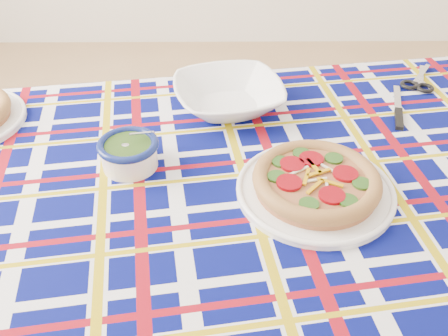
{
  "coord_description": "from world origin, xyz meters",
  "views": [
    {
      "loc": [
        0.02,
        -1.36,
        1.45
      ],
      "look_at": [
        0.02,
        -0.52,
        0.8
      ],
      "focal_mm": 40.0,
      "sensor_mm": 36.0,
      "label": 1
    }
  ],
  "objects_px": {
    "dining_table": "(213,220)",
    "serving_bowl": "(228,96)",
    "main_focaccia_plate": "(316,181)",
    "pesto_bowl": "(129,151)"
  },
  "relations": [
    {
      "from": "main_focaccia_plate",
      "to": "pesto_bowl",
      "type": "distance_m",
      "value": 0.4
    },
    {
      "from": "dining_table",
      "to": "serving_bowl",
      "type": "distance_m",
      "value": 0.36
    },
    {
      "from": "pesto_bowl",
      "to": "serving_bowl",
      "type": "xyz_separation_m",
      "value": [
        0.22,
        0.25,
        -0.01
      ]
    },
    {
      "from": "main_focaccia_plate",
      "to": "serving_bowl",
      "type": "distance_m",
      "value": 0.39
    },
    {
      "from": "dining_table",
      "to": "serving_bowl",
      "type": "bearing_deg",
      "value": 74.99
    },
    {
      "from": "main_focaccia_plate",
      "to": "pesto_bowl",
      "type": "relative_size",
      "value": 2.51
    },
    {
      "from": "main_focaccia_plate",
      "to": "dining_table",
      "type": "bearing_deg",
      "value": 178.48
    },
    {
      "from": "dining_table",
      "to": "main_focaccia_plate",
      "type": "bearing_deg",
      "value": -10.1
    },
    {
      "from": "main_focaccia_plate",
      "to": "pesto_bowl",
      "type": "height_order",
      "value": "pesto_bowl"
    },
    {
      "from": "dining_table",
      "to": "main_focaccia_plate",
      "type": "height_order",
      "value": "main_focaccia_plate"
    }
  ]
}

